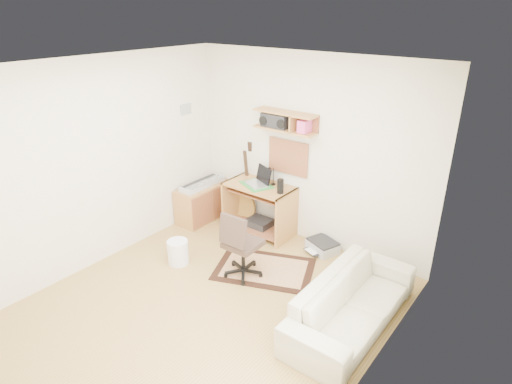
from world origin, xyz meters
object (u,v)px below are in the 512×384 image
Objects in this scene: desk at (259,209)px; sofa at (353,295)px; task_chair at (243,244)px; cabinet at (203,202)px; printer at (323,245)px.

sofa is at bearing -26.95° from desk.
desk is at bearing 115.38° from task_chair.
cabinet is 2.02m from printer.
printer is (1.02, 0.09, -0.29)m from desk.
task_chair is at bearing -93.81° from printer.
task_chair is 1.47m from sofa.
desk is 1.07m from printer.
task_chair is (0.52, -1.01, 0.07)m from desk.
desk is 1.12× the size of task_chair.
desk is at bearing 63.05° from sofa.
desk is at bearing -154.13° from printer.
sofa reaches higher than cabinet.
desk reaches higher than sofa.
cabinet is at bearing -151.64° from printer.
cabinet is 2.25× the size of printer.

